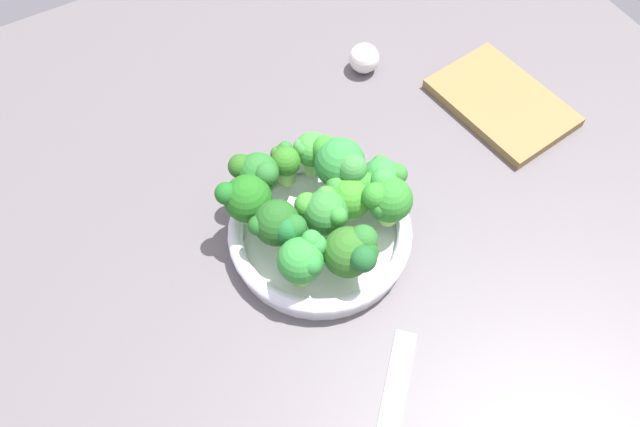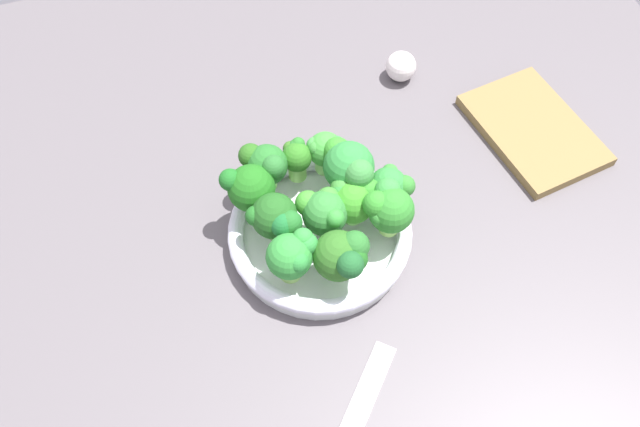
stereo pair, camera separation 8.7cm
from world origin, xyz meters
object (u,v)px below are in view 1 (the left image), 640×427
Objects in this scene: broccoli_floret_11 at (349,194)px; bowl at (320,234)px; broccoli_floret_2 at (387,198)px; broccoli_floret_3 at (340,163)px; broccoli_floret_7 at (285,161)px; broccoli_floret_9 at (303,259)px; broccoli_floret_10 at (257,173)px; broccoli_floret_8 at (311,151)px; broccoli_floret_6 at (353,251)px; broccoli_floret_1 at (279,225)px; cutting_board at (502,103)px; broccoli_floret_0 at (324,211)px; broccoli_floret_4 at (247,198)px; garlic_bulb at (364,58)px; broccoli_floret_5 at (383,176)px.

bowl is at bearing -86.16° from broccoli_floret_11.
broccoli_floret_2 is 7.81cm from broccoli_floret_3.
broccoli_floret_3 is 7.33cm from broccoli_floret_7.
broccoli_floret_3 reaches higher than broccoli_floret_9.
broccoli_floret_8 is at bearing 91.67° from broccoli_floret_10.
broccoli_floret_6 is at bearing 1.23° from broccoli_floret_7.
cutting_board is at bearing 99.36° from broccoli_floret_1.
broccoli_floret_8 is (-8.73, 3.67, 5.67)cm from bowl.
broccoli_floret_11 is at bearing -134.60° from broccoli_floret_2.
broccoli_floret_0 is 0.92× the size of broccoli_floret_1.
broccoli_floret_4 is 8.04cm from broccoli_floret_7.
garlic_bulb is (-24.04, 17.49, -5.04)cm from broccoli_floret_11.
broccoli_floret_8 reaches higher than broccoli_floret_11.
broccoli_floret_7 is (-16.43, -0.35, -0.50)cm from broccoli_floret_6.
broccoli_floret_3 reaches higher than broccoli_floret_10.
bowl is at bearing 134.97° from broccoli_floret_9.
broccoli_floret_6 is (7.00, -0.04, 0.37)cm from broccoli_floret_0.
broccoli_floret_3 is 1.22× the size of broccoli_floret_9.
broccoli_floret_0 is 0.87× the size of broccoli_floret_4.
broccoli_floret_0 is at bearing 2.35° from broccoli_floret_7.
broccoli_floret_7 is at bearing 147.45° from broccoli_floret_1.
broccoli_floret_2 is 1.00× the size of broccoli_floret_6.
broccoli_floret_1 is 1.14× the size of broccoli_floret_8.
broccoli_floret_2 is 4.42cm from broccoli_floret_5.
broccoli_floret_5 is at bearing 130.39° from broccoli_floret_6.
broccoli_floret_8 is at bearing -142.31° from broccoli_floret_5.
bowl is at bearing -177.97° from broccoli_floret_6.
broccoli_floret_0 is at bearing 131.14° from broccoli_floret_9.
broccoli_floret_0 is at bearing 83.71° from broccoli_floret_1.
broccoli_floret_11 is at bearing -36.04° from garlic_bulb.
cutting_board is at bearing 91.98° from broccoli_floret_4.
broccoli_floret_8 is at bearing -49.56° from garlic_bulb.
broccoli_floret_2 is 14.48cm from broccoli_floret_7.
broccoli_floret_6 is at bearing -34.37° from garlic_bulb.
broccoli_floret_10 reaches higher than broccoli_floret_0.
broccoli_floret_0 is at bearing -78.09° from cutting_board.
broccoli_floret_2 is 1.56× the size of garlic_bulb.
broccoli_floret_0 is 1.14× the size of broccoli_floret_5.
broccoli_floret_10 reaches higher than broccoli_floret_9.
broccoli_floret_3 is at bearing 128.66° from bowl.
broccoli_floret_8 is (-9.15, 3.38, -0.08)cm from broccoli_floret_0.
bowl is 11.04cm from broccoli_floret_8.
broccoli_floret_1 is 1.21× the size of broccoli_floret_7.
broccoli_floret_2 is (2.63, 7.59, 0.65)cm from broccoli_floret_0.
bowl is at bearing 87.55° from broccoli_floret_1.
broccoli_floret_8 is 0.90× the size of broccoli_floret_9.
broccoli_floret_8 is at bearing 105.77° from broccoli_floret_4.
garlic_bulb is (-15.33, 22.08, -5.15)cm from broccoli_floret_7.
broccoli_floret_2 reaches higher than cutting_board.
broccoli_floret_9 is at bearing -32.71° from broccoli_floret_8.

